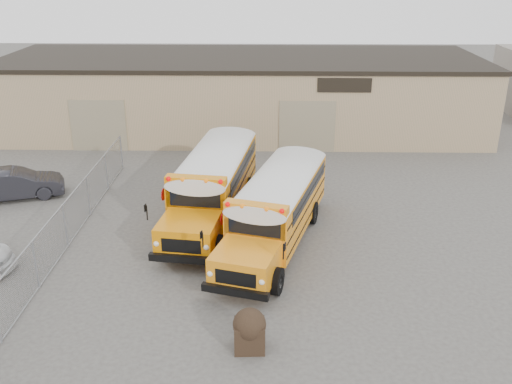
{
  "coord_description": "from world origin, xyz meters",
  "views": [
    {
      "loc": [
        1.76,
        -16.59,
        10.43
      ],
      "look_at": [
        1.3,
        4.88,
        1.6
      ],
      "focal_mm": 40.0,
      "sensor_mm": 36.0,
      "label": 1
    }
  ],
  "objects_px": {
    "school_bus_left": "(238,139)",
    "tarp_bundle": "(249,329)",
    "school_bus_right": "(308,158)",
    "car_dark": "(15,184)"
  },
  "relations": [
    {
      "from": "school_bus_left",
      "to": "school_bus_right",
      "type": "height_order",
      "value": "school_bus_left"
    },
    {
      "from": "school_bus_right",
      "to": "tarp_bundle",
      "type": "xyz_separation_m",
      "value": [
        -2.39,
        -12.32,
        -0.9
      ]
    },
    {
      "from": "tarp_bundle",
      "to": "car_dark",
      "type": "bearing_deg",
      "value": 135.89
    },
    {
      "from": "school_bus_left",
      "to": "car_dark",
      "type": "distance_m",
      "value": 11.06
    },
    {
      "from": "tarp_bundle",
      "to": "school_bus_left",
      "type": "bearing_deg",
      "value": 94.09
    },
    {
      "from": "school_bus_right",
      "to": "school_bus_left",
      "type": "bearing_deg",
      "value": 140.65
    },
    {
      "from": "tarp_bundle",
      "to": "car_dark",
      "type": "distance_m",
      "value": 15.66
    },
    {
      "from": "school_bus_right",
      "to": "car_dark",
      "type": "height_order",
      "value": "school_bus_right"
    },
    {
      "from": "school_bus_right",
      "to": "tarp_bundle",
      "type": "height_order",
      "value": "school_bus_right"
    },
    {
      "from": "school_bus_left",
      "to": "tarp_bundle",
      "type": "height_order",
      "value": "school_bus_left"
    }
  ]
}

